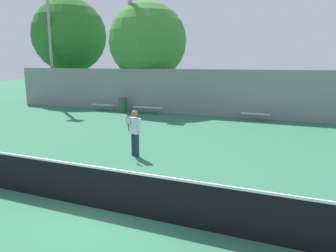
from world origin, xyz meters
TOP-DOWN VIEW (x-y plane):
  - ground_plane at (0.00, 0.00)m, footprint 100.00×100.00m
  - tennis_net at (0.00, 0.00)m, footprint 11.99×0.09m
  - tennis_player at (-1.54, 4.17)m, footprint 0.57×0.50m
  - bench_courtside_near at (-9.29, 13.44)m, footprint 1.73×0.40m
  - bench_adjacent_court at (1.33, 13.44)m, footprint 1.65×0.40m
  - bench_by_gate at (-5.75, 13.44)m, footprint 2.05×0.40m
  - light_pole_near_left at (-7.85, 15.08)m, footprint 0.90×0.60m
  - light_pole_far_right at (-15.04, 14.90)m, footprint 0.90×0.60m
  - trash_bin at (-7.58, 13.34)m, footprint 0.58×0.58m
  - back_fence at (0.00, 14.09)m, footprint 34.37×0.06m
  - tree_green_tall at (-7.08, 16.20)m, footprint 5.69×5.69m
  - tree_green_broad at (-15.70, 18.01)m, footprint 6.42×6.42m

SIDE VIEW (x-z plane):
  - ground_plane at x=0.00m, z-range 0.00..0.00m
  - bench_adjacent_court at x=1.33m, z-range 0.17..0.60m
  - bench_courtside_near at x=-9.29m, z-range 0.17..0.60m
  - bench_by_gate at x=-5.75m, z-range 0.18..0.60m
  - trash_bin at x=-7.58m, z-range 0.00..0.97m
  - tennis_net at x=0.00m, z-range 0.01..1.03m
  - tennis_player at x=-1.54m, z-range 0.13..1.80m
  - back_fence at x=0.00m, z-range 0.00..2.93m
  - tree_green_tall at x=-7.08m, z-range 1.00..8.72m
  - light_pole_near_left at x=-7.85m, z-range 0.52..9.94m
  - tree_green_broad at x=-15.70m, z-range 1.23..10.13m
  - light_pole_far_right at x=-15.04m, z-range 0.95..12.83m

